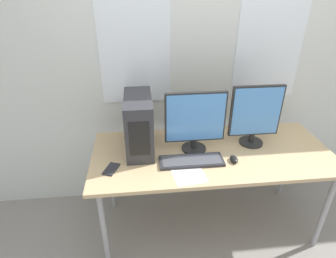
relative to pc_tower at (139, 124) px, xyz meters
name	(u,v)px	position (x,y,z in m)	size (l,w,h in m)	color
wall_back	(202,57)	(0.55, 0.42, 0.37)	(8.00, 0.07, 2.70)	silver
desk	(212,157)	(0.55, -0.11, -0.27)	(1.82, 0.79, 0.77)	tan
pc_tower	(139,124)	(0.00, 0.00, 0.00)	(0.20, 0.45, 0.43)	#2D2D33
monitor_main	(195,121)	(0.41, -0.06, 0.03)	(0.45, 0.19, 0.47)	black
monitor_right_near	(255,115)	(0.88, -0.02, 0.04)	(0.39, 0.19, 0.49)	black
keyboard	(191,161)	(0.36, -0.23, -0.20)	(0.46, 0.16, 0.02)	#28282D
mouse	(234,159)	(0.67, -0.25, -0.20)	(0.05, 0.09, 0.03)	black
cell_phone	(111,169)	(-0.21, -0.25, -0.21)	(0.12, 0.16, 0.01)	#232328
paper_sheet_left	(187,171)	(0.31, -0.33, -0.21)	(0.25, 0.32, 0.00)	white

